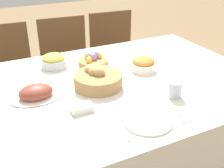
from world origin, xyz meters
name	(u,v)px	position (x,y,z in m)	size (l,w,h in m)	color
dining_table	(110,135)	(0.00, 0.00, 0.37)	(1.78, 1.18, 0.74)	silver
chair_far_center	(68,65)	(0.04, 0.95, 0.48)	(0.45, 0.45, 0.87)	brown
chair_far_left	(8,75)	(-0.47, 0.95, 0.48)	(0.44, 0.44, 0.87)	brown
chair_far_right	(115,56)	(0.52, 0.95, 0.48)	(0.45, 0.45, 0.87)	brown
bread_basket	(98,79)	(-0.08, -0.01, 0.78)	(0.27, 0.27, 0.12)	#AD8451
egg_basket	(93,60)	(0.02, 0.29, 0.76)	(0.19, 0.19, 0.08)	#AD8451
ham_platter	(36,93)	(-0.42, 0.01, 0.76)	(0.27, 0.19, 0.08)	white
carrot_bowl	(143,64)	(0.26, 0.07, 0.78)	(0.16, 0.16, 0.08)	white
pineapple_bowl	(54,61)	(-0.22, 0.36, 0.78)	(0.17, 0.17, 0.09)	silver
dinner_plate	(148,120)	(-0.02, -0.42, 0.74)	(0.23, 0.23, 0.01)	white
fork	(120,129)	(-0.16, -0.42, 0.74)	(0.02, 0.17, 0.00)	#B7B7BC
knife	(173,113)	(0.12, -0.42, 0.74)	(0.02, 0.17, 0.00)	#B7B7BC
spoon	(178,112)	(0.15, -0.42, 0.74)	(0.02, 0.17, 0.00)	#B7B7BC
drinking_cup	(175,89)	(0.23, -0.29, 0.78)	(0.07, 0.07, 0.09)	silver
butter_dish	(82,108)	(-0.25, -0.21, 0.75)	(0.11, 0.07, 0.03)	white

